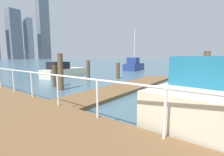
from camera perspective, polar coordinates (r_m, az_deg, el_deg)
ground_plane at (r=20.01m, az=-34.79°, el=0.37°), size 300.00×300.00×0.00m
floating_dock at (r=10.44m, az=6.15°, el=-3.24°), size 12.32×2.00×0.18m
boardwalk_railing at (r=7.97m, az=-30.58°, el=0.80°), size 0.06×23.85×1.08m
dock_piling_0 at (r=10.14m, az=-18.56°, el=2.15°), size 0.33×0.33×2.30m
dock_piling_1 at (r=10.53m, az=31.43°, el=1.92°), size 0.34×0.34×2.41m
dock_piling_2 at (r=14.97m, az=2.22°, el=2.73°), size 0.35×0.35×1.55m
dock_piling_3 at (r=11.42m, az=-20.32°, el=0.64°), size 0.35×0.35×1.51m
dock_piling_4 at (r=13.99m, az=-8.80°, el=2.79°), size 0.32×0.32×1.78m
moored_boat_0 at (r=6.59m, az=32.58°, el=-4.71°), size 6.79×2.66×2.08m
moored_boat_1 at (r=25.20m, az=8.15°, el=4.64°), size 5.08×2.61×6.56m
moored_boat_2 at (r=17.25m, az=-17.31°, el=2.45°), size 5.59×2.47×1.61m
skyline_tower_5 at (r=193.34m, az=-32.53°, el=13.31°), size 12.00×11.71×50.30m
skyline_tower_6 at (r=199.45m, az=-28.60°, el=12.50°), size 7.10×13.28×44.38m
skyline_tower_7 at (r=214.08m, az=-24.23°, el=17.60°), size 12.48×10.01×83.09m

